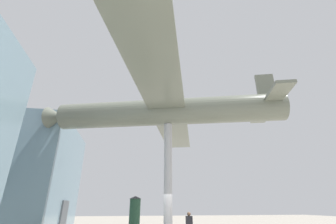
{
  "coord_description": "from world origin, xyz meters",
  "views": [
    {
      "loc": [
        -12.96,
        2.18,
        1.89
      ],
      "look_at": [
        0.0,
        0.0,
        7.41
      ],
      "focal_mm": 24.0,
      "sensor_mm": 36.0,
      "label": 1
    }
  ],
  "objects_px": {
    "suspended_airplane": "(165,112)",
    "info_kiosk": "(135,215)",
    "support_pylon_central": "(168,179)",
    "visitor_person": "(189,224)"
  },
  "relations": [
    {
      "from": "suspended_airplane",
      "to": "info_kiosk",
      "type": "distance_m",
      "value": 7.48
    },
    {
      "from": "support_pylon_central",
      "to": "suspended_airplane",
      "type": "bearing_deg",
      "value": 73.65
    },
    {
      "from": "support_pylon_central",
      "to": "suspended_airplane",
      "type": "distance_m",
      "value": 4.14
    },
    {
      "from": "suspended_airplane",
      "to": "info_kiosk",
      "type": "xyz_separation_m",
      "value": [
        4.04,
        1.47,
        -6.12
      ]
    },
    {
      "from": "support_pylon_central",
      "to": "suspended_airplane",
      "type": "xyz_separation_m",
      "value": [
        0.05,
        0.16,
        4.14
      ]
    },
    {
      "from": "suspended_airplane",
      "to": "visitor_person",
      "type": "relative_size",
      "value": 11.51
    },
    {
      "from": "support_pylon_central",
      "to": "suspended_airplane",
      "type": "height_order",
      "value": "suspended_airplane"
    },
    {
      "from": "support_pylon_central",
      "to": "info_kiosk",
      "type": "xyz_separation_m",
      "value": [
        4.08,
        1.64,
        -1.98
      ]
    },
    {
      "from": "suspended_airplane",
      "to": "visitor_person",
      "type": "bearing_deg",
      "value": -25.28
    },
    {
      "from": "suspended_airplane",
      "to": "info_kiosk",
      "type": "height_order",
      "value": "suspended_airplane"
    }
  ]
}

